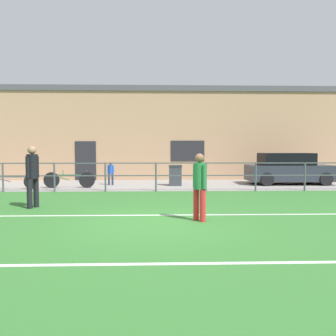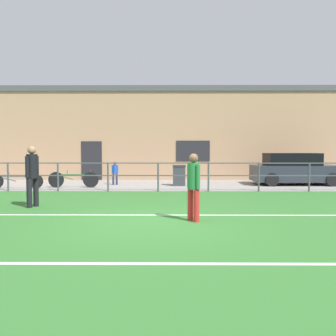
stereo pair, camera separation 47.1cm
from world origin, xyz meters
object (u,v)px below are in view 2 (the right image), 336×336
at_px(player_goalkeeper, 32,172).
at_px(bicycle_parked_1, 16,181).
at_px(parked_car_red, 295,170).
at_px(player_striker, 193,183).
at_px(trash_bin_0, 179,175).
at_px(spectator_child, 115,172).
at_px(bicycle_parked_0, 73,179).

bearing_deg(player_goalkeeper, bicycle_parked_1, -129.38).
xyz_separation_m(parked_car_red, bicycle_parked_1, (-12.38, -1.71, -0.38)).
bearing_deg(player_striker, trash_bin_0, 147.37).
bearing_deg(spectator_child, trash_bin_0, 170.21).
bearing_deg(bicycle_parked_0, spectator_child, 36.60).
height_order(player_striker, parked_car_red, player_striker).
height_order(spectator_child, bicycle_parked_1, spectator_child).
relative_size(player_goalkeeper, bicycle_parked_1, 0.77).
height_order(parked_car_red, bicycle_parked_1, parked_car_red).
relative_size(spectator_child, bicycle_parked_0, 0.50).
relative_size(player_goalkeeper, spectator_child, 1.63).
xyz_separation_m(player_goalkeeper, bicycle_parked_0, (-0.19, 5.04, -0.64)).
height_order(spectator_child, parked_car_red, parked_car_red).
bearing_deg(parked_car_red, trash_bin_0, -174.33).
bearing_deg(trash_bin_0, player_goalkeeper, -126.83).
relative_size(bicycle_parked_1, trash_bin_0, 2.45).
bearing_deg(parked_car_red, player_striker, -122.11).
distance_m(bicycle_parked_1, trash_bin_0, 7.04).
xyz_separation_m(player_striker, spectator_child, (-3.13, 8.24, -0.26)).
xyz_separation_m(player_goalkeeper, spectator_child, (1.42, 6.24, -0.37)).
distance_m(player_striker, bicycle_parked_1, 9.78).
distance_m(bicycle_parked_0, trash_bin_0, 4.67).
xyz_separation_m(player_striker, bicycle_parked_1, (-7.09, 6.71, -0.56)).
bearing_deg(player_goalkeeper, player_striker, 88.50).
xyz_separation_m(player_striker, parked_car_red, (5.28, 8.42, -0.18)).
bearing_deg(bicycle_parked_1, player_goalkeeper, -61.63).
relative_size(spectator_child, trash_bin_0, 1.16).
bearing_deg(parked_car_red, spectator_child, -178.78).
height_order(player_goalkeeper, trash_bin_0, player_goalkeeper).
height_order(bicycle_parked_0, trash_bin_0, trash_bin_0).
bearing_deg(bicycle_parked_1, spectator_child, 21.11).
bearing_deg(trash_bin_0, spectator_child, 173.08).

